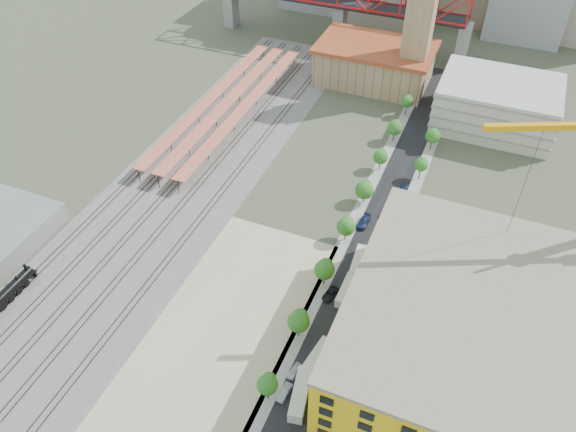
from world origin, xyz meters
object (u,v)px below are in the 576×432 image
at_px(construction_building, 471,338).
at_px(site_trailer_c, 346,291).
at_px(site_trailer_a, 300,394).
at_px(car_0, 294,371).
at_px(locomotive, 3,298).
at_px(site_trailer_b, 317,357).
at_px(clock_tower, 422,5).
at_px(site_trailer_d, 358,263).

relative_size(construction_building, site_trailer_c, 5.79).
relative_size(site_trailer_a, car_0, 2.61).
relative_size(construction_building, locomotive, 2.55).
distance_m(construction_building, site_trailer_c, 28.70).
xyz_separation_m(site_trailer_c, car_0, (-3.00, -22.31, -0.53)).
height_order(site_trailer_a, site_trailer_c, site_trailer_a).
bearing_deg(locomotive, site_trailer_a, 3.05).
bearing_deg(site_trailer_b, locomotive, -160.30).
bearing_deg(clock_tower, site_trailer_b, -85.81).
bearing_deg(clock_tower, locomotive, -115.55).
bearing_deg(car_0, site_trailer_d, 92.78).
xyz_separation_m(site_trailer_b, site_trailer_c, (0.00, 18.13, -0.01)).
bearing_deg(clock_tower, site_trailer_c, -84.98).
bearing_deg(construction_building, site_trailer_c, 160.97).
xyz_separation_m(site_trailer_b, car_0, (-3.00, -4.18, -0.53)).
relative_size(clock_tower, construction_building, 1.03).
distance_m(locomotive, site_trailer_c, 72.62).
xyz_separation_m(construction_building, site_trailer_d, (-26.00, 17.76, -8.12)).
distance_m(clock_tower, car_0, 116.86).
bearing_deg(site_trailer_b, site_trailer_a, -80.73).
xyz_separation_m(locomotive, site_trailer_d, (66.00, 39.07, -0.56)).
xyz_separation_m(construction_building, locomotive, (-92.00, -21.31, -7.56)).
bearing_deg(site_trailer_a, site_trailer_c, 79.68).
bearing_deg(site_trailer_d, locomotive, -154.08).
relative_size(locomotive, site_trailer_d, 2.10).
height_order(site_trailer_c, car_0, site_trailer_c).
bearing_deg(site_trailer_d, site_trailer_c, -94.71).
bearing_deg(site_trailer_a, locomotive, 172.73).
relative_size(clock_tower, site_trailer_a, 5.10).
xyz_separation_m(site_trailer_c, site_trailer_d, (0.00, 8.79, 0.10)).
bearing_deg(locomotive, car_0, 7.21).
distance_m(site_trailer_a, site_trailer_d, 35.56).
bearing_deg(site_trailer_b, site_trailer_d, 99.27).
xyz_separation_m(clock_tower, car_0, (5.00, -113.34, -28.03)).
xyz_separation_m(construction_building, car_0, (-29.00, -13.34, -8.74)).
distance_m(construction_building, locomotive, 94.74).
distance_m(locomotive, site_trailer_d, 76.70).
distance_m(clock_tower, site_trailer_b, 112.85).
bearing_deg(site_trailer_d, site_trailer_b, -94.71).
distance_m(locomotive, site_trailer_a, 66.09).
bearing_deg(site_trailer_c, locomotive, -154.94).
relative_size(construction_building, car_0, 12.95).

